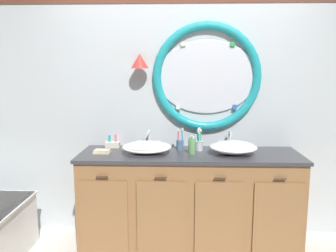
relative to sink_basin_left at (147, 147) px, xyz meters
name	(u,v)px	position (x,y,z in m)	size (l,w,h in m)	color
back_wall_assembly	(184,103)	(0.34, 0.36, 0.37)	(6.40, 0.26, 2.60)	silver
vanity_counter	(189,199)	(0.39, 0.03, -0.51)	(2.02, 0.65, 0.90)	olive
sink_basin_left	(147,147)	(0.00, 0.00, 0.00)	(0.45, 0.45, 0.11)	white
sink_basin_right	(233,147)	(0.79, 0.00, 0.00)	(0.43, 0.43, 0.12)	white
faucet_set_left	(149,141)	(0.00, 0.24, 0.01)	(0.24, 0.14, 0.18)	silver
faucet_set_right	(230,141)	(0.79, 0.25, 0.01)	(0.24, 0.12, 0.17)	silver
toothbrush_holder_left	(180,144)	(0.30, 0.17, 0.00)	(0.08, 0.08, 0.21)	slate
toothbrush_holder_right	(199,144)	(0.48, 0.13, 0.00)	(0.08, 0.08, 0.22)	silver
soap_dispenser	(192,145)	(0.41, 0.01, 0.02)	(0.07, 0.07, 0.17)	#6BAD66
folded_hand_towel	(102,151)	(-0.41, 0.00, -0.04)	(0.15, 0.11, 0.03)	beige
toiletry_basket	(113,144)	(-0.36, 0.25, -0.02)	(0.13, 0.10, 0.13)	beige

